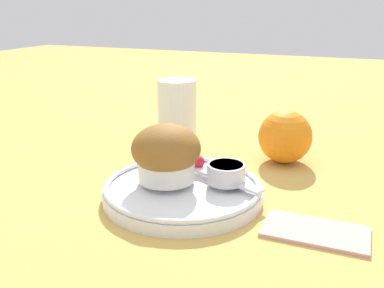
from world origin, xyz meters
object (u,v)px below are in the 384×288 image
object	(u,v)px
orange_fruit	(285,137)
juice_glass	(177,108)
butter_knife	(200,170)
muffin	(166,154)

from	to	relation	value
orange_fruit	juice_glass	distance (m)	0.21
butter_knife	juice_glass	world-z (taller)	juice_glass
muffin	orange_fruit	size ratio (longest dim) A/B	1.07
muffin	orange_fruit	distance (m)	0.20
muffin	butter_knife	xyz separation A→B (m)	(0.03, 0.04, -0.03)
butter_knife	orange_fruit	bearing A→B (deg)	79.20
juice_glass	orange_fruit	bearing A→B (deg)	-17.45
butter_knife	muffin	bearing A→B (deg)	-101.88
orange_fruit	butter_knife	bearing A→B (deg)	-123.39
muffin	butter_knife	distance (m)	0.06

